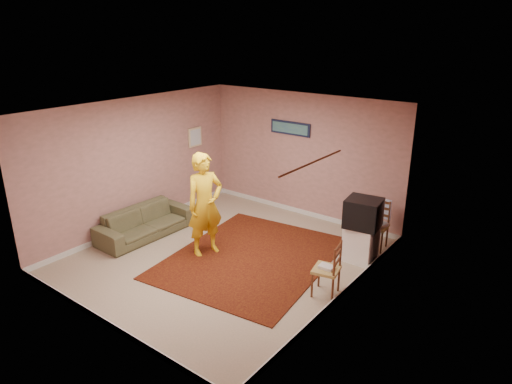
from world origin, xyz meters
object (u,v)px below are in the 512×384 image
Objects in this scene: chair_b at (327,263)px; tv_cabinet at (361,243)px; crt_tv at (363,213)px; person at (205,205)px; sofa at (145,222)px; chair_a at (377,220)px.

tv_cabinet is at bearing 170.21° from chair_b.
crt_tv is at bearing 170.47° from chair_b.
tv_cabinet is 2.77m from person.
sofa is (-3.80, -0.28, -0.25)m from chair_b.
person is at bearing -144.29° from chair_a.
tv_cabinet is 1.32× the size of chair_a.
crt_tv is (-0.01, -0.00, 0.57)m from tv_cabinet.
chair_a is (0.01, 0.60, 0.22)m from tv_cabinet.
crt_tv is at bearing -96.23° from chair_a.
tv_cabinet is at bearing -95.69° from chair_a.
tv_cabinet is 0.33× the size of sofa.
crt_tv reaches higher than chair_b.
sofa is 1.59m from person.
chair_a is 1.03× the size of chair_b.
tv_cabinet is 0.57m from crt_tv.
crt_tv is 2.70m from person.
person reaches higher than sofa.
sofa is (-3.75, -1.59, -0.04)m from tv_cabinet.
person is (-2.31, -1.40, 0.04)m from crt_tv.
sofa is (-3.76, -2.19, -0.27)m from chair_a.
person reaches higher than chair_b.
person is at bearing -99.93° from chair_b.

